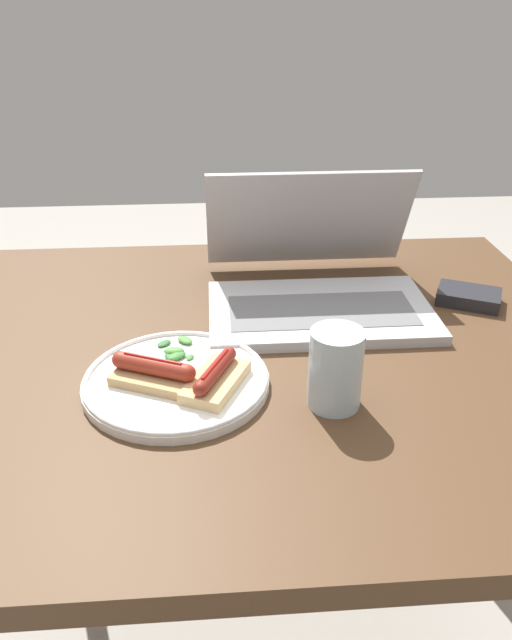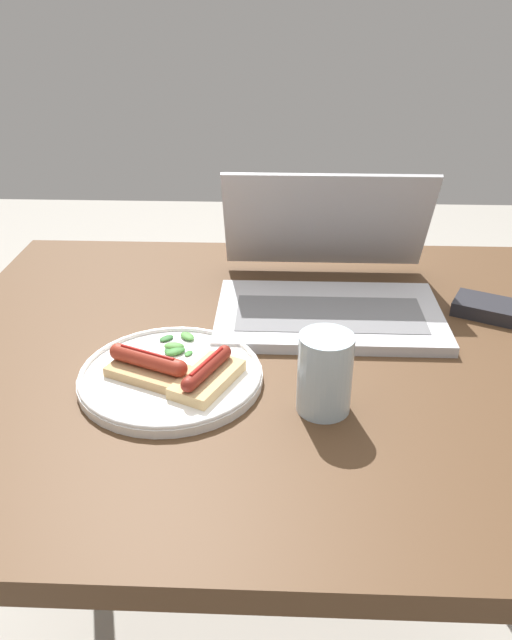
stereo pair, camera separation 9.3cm
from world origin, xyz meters
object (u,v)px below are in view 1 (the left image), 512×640
(laptop, at_px, (317,283))
(drinking_glass, at_px, (335,369))
(plate, at_px, (176,380))
(external_drive, at_px, (469,297))

(laptop, bearing_deg, drinking_glass, -94.53)
(plate, distance_m, drinking_glass, 0.23)
(plate, xyz_separation_m, drinking_glass, (0.21, -0.06, 0.05))
(plate, height_order, external_drive, external_drive)
(laptop, bearing_deg, plate, -134.36)
(drinking_glass, relative_size, external_drive, 0.87)
(laptop, relative_size, external_drive, 2.96)
(laptop, height_order, plate, laptop)
(laptop, distance_m, drinking_glass, 0.30)
(plate, bearing_deg, drinking_glass, -14.92)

